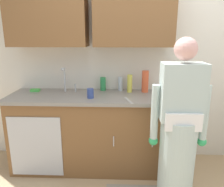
{
  "coord_description": "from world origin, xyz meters",
  "views": [
    {
      "loc": [
        -0.2,
        -1.83,
        1.64
      ],
      "look_at": [
        -0.29,
        0.55,
        1.0
      ],
      "focal_mm": 35.46,
      "sensor_mm": 36.0,
      "label": 1
    }
  ],
  "objects_px": {
    "sink": "(66,96)",
    "bottle_water_short": "(145,81)",
    "sponge": "(35,90)",
    "bottle_water_tall": "(130,84)",
    "cup_by_sink": "(90,93)",
    "bottle_cleaner_spray": "(103,84)",
    "bottle_soap": "(121,84)",
    "knife_on_counter": "(129,100)",
    "person_at_sink": "(178,138)"
  },
  "relations": [
    {
      "from": "sink",
      "to": "knife_on_counter",
      "type": "xyz_separation_m",
      "value": [
        0.75,
        -0.22,
        0.02
      ]
    },
    {
      "from": "bottle_cleaner_spray",
      "to": "sponge",
      "type": "xyz_separation_m",
      "value": [
        -0.86,
        -0.09,
        -0.07
      ]
    },
    {
      "from": "sink",
      "to": "bottle_water_tall",
      "type": "relative_size",
      "value": 2.27
    },
    {
      "from": "bottle_soap",
      "to": "cup_by_sink",
      "type": "relative_size",
      "value": 1.59
    },
    {
      "from": "bottle_soap",
      "to": "cup_by_sink",
      "type": "xyz_separation_m",
      "value": [
        -0.34,
        -0.37,
        -0.03
      ]
    },
    {
      "from": "bottle_water_tall",
      "to": "cup_by_sink",
      "type": "xyz_separation_m",
      "value": [
        -0.45,
        -0.28,
        -0.06
      ]
    },
    {
      "from": "bottle_soap",
      "to": "sponge",
      "type": "height_order",
      "value": "bottle_soap"
    },
    {
      "from": "cup_by_sink",
      "to": "knife_on_counter",
      "type": "bearing_deg",
      "value": -10.95
    },
    {
      "from": "sponge",
      "to": "bottle_cleaner_spray",
      "type": "bearing_deg",
      "value": 6.01
    },
    {
      "from": "bottle_water_short",
      "to": "bottle_cleaner_spray",
      "type": "relative_size",
      "value": 1.58
    },
    {
      "from": "bottle_cleaner_spray",
      "to": "sponge",
      "type": "height_order",
      "value": "bottle_cleaner_spray"
    },
    {
      "from": "sink",
      "to": "sponge",
      "type": "distance_m",
      "value": 0.45
    },
    {
      "from": "cup_by_sink",
      "to": "bottle_soap",
      "type": "bearing_deg",
      "value": 47.53
    },
    {
      "from": "sink",
      "to": "bottle_water_short",
      "type": "distance_m",
      "value": 0.99
    },
    {
      "from": "cup_by_sink",
      "to": "sponge",
      "type": "distance_m",
      "value": 0.79
    },
    {
      "from": "bottle_water_tall",
      "to": "cup_by_sink",
      "type": "distance_m",
      "value": 0.54
    },
    {
      "from": "person_at_sink",
      "to": "bottle_water_tall",
      "type": "xyz_separation_m",
      "value": [
        -0.44,
        0.75,
        0.36
      ]
    },
    {
      "from": "sink",
      "to": "person_at_sink",
      "type": "bearing_deg",
      "value": -26.77
    },
    {
      "from": "sink",
      "to": "knife_on_counter",
      "type": "distance_m",
      "value": 0.78
    },
    {
      "from": "bottle_soap",
      "to": "person_at_sink",
      "type": "bearing_deg",
      "value": -56.75
    },
    {
      "from": "person_at_sink",
      "to": "bottle_soap",
      "type": "xyz_separation_m",
      "value": [
        -0.55,
        0.84,
        0.34
      ]
    },
    {
      "from": "bottle_water_tall",
      "to": "knife_on_counter",
      "type": "height_order",
      "value": "bottle_water_tall"
    },
    {
      "from": "bottle_cleaner_spray",
      "to": "sponge",
      "type": "bearing_deg",
      "value": -173.99
    },
    {
      "from": "knife_on_counter",
      "to": "bottle_cleaner_spray",
      "type": "bearing_deg",
      "value": -162.37
    },
    {
      "from": "bottle_cleaner_spray",
      "to": "knife_on_counter",
      "type": "bearing_deg",
      "value": -54.98
    },
    {
      "from": "person_at_sink",
      "to": "sponge",
      "type": "xyz_separation_m",
      "value": [
        -1.63,
        0.74,
        0.26
      ]
    },
    {
      "from": "bottle_water_short",
      "to": "sink",
      "type": "bearing_deg",
      "value": -170.67
    },
    {
      "from": "knife_on_counter",
      "to": "person_at_sink",
      "type": "bearing_deg",
      "value": 32.64
    },
    {
      "from": "bottle_cleaner_spray",
      "to": "cup_by_sink",
      "type": "height_order",
      "value": "bottle_cleaner_spray"
    },
    {
      "from": "bottle_water_tall",
      "to": "bottle_soap",
      "type": "height_order",
      "value": "bottle_water_tall"
    },
    {
      "from": "sink",
      "to": "knife_on_counter",
      "type": "bearing_deg",
      "value": -16.65
    },
    {
      "from": "bottle_water_short",
      "to": "cup_by_sink",
      "type": "relative_size",
      "value": 2.44
    },
    {
      "from": "person_at_sink",
      "to": "bottle_cleaner_spray",
      "type": "relative_size",
      "value": 9.56
    },
    {
      "from": "sink",
      "to": "person_at_sink",
      "type": "relative_size",
      "value": 0.31
    },
    {
      "from": "bottle_cleaner_spray",
      "to": "bottle_soap",
      "type": "bearing_deg",
      "value": 1.34
    },
    {
      "from": "bottle_water_tall",
      "to": "bottle_cleaner_spray",
      "type": "relative_size",
      "value": 1.3
    },
    {
      "from": "person_at_sink",
      "to": "bottle_cleaner_spray",
      "type": "xyz_separation_m",
      "value": [
        -0.77,
        0.83,
        0.33
      ]
    },
    {
      "from": "cup_by_sink",
      "to": "sponge",
      "type": "relative_size",
      "value": 1.0
    },
    {
      "from": "bottle_water_short",
      "to": "bottle_water_tall",
      "type": "height_order",
      "value": "bottle_water_short"
    },
    {
      "from": "sink",
      "to": "bottle_water_short",
      "type": "bearing_deg",
      "value": 9.33
    },
    {
      "from": "sink",
      "to": "knife_on_counter",
      "type": "height_order",
      "value": "sink"
    },
    {
      "from": "bottle_cleaner_spray",
      "to": "cup_by_sink",
      "type": "distance_m",
      "value": 0.38
    },
    {
      "from": "sink",
      "to": "bottle_soap",
      "type": "bearing_deg",
      "value": 19.29
    },
    {
      "from": "person_at_sink",
      "to": "bottle_water_short",
      "type": "height_order",
      "value": "person_at_sink"
    },
    {
      "from": "knife_on_counter",
      "to": "cup_by_sink",
      "type": "bearing_deg",
      "value": -118.34
    },
    {
      "from": "bottle_water_tall",
      "to": "bottle_soap",
      "type": "relative_size",
      "value": 1.26
    },
    {
      "from": "person_at_sink",
      "to": "sponge",
      "type": "height_order",
      "value": "person_at_sink"
    },
    {
      "from": "bottle_water_tall",
      "to": "bottle_soap",
      "type": "bearing_deg",
      "value": 142.7
    },
    {
      "from": "bottle_water_tall",
      "to": "knife_on_counter",
      "type": "xyz_separation_m",
      "value": [
        -0.02,
        -0.37,
        -0.11
      ]
    },
    {
      "from": "sink",
      "to": "sponge",
      "type": "bearing_deg",
      "value": 162.38
    }
  ]
}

